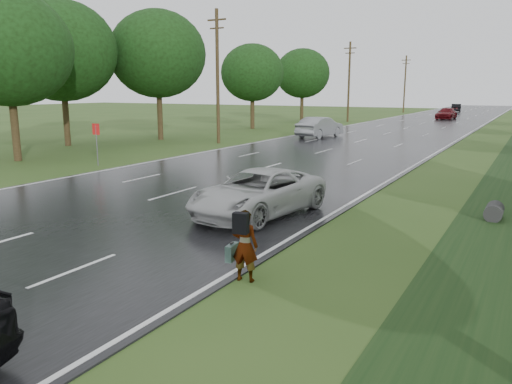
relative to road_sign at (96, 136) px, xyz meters
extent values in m
cube|color=black|center=(8.50, 33.00, -1.62)|extent=(14.00, 180.00, 0.04)
cube|color=silver|center=(15.25, 33.00, -1.60)|extent=(0.12, 180.00, 0.01)
cube|color=silver|center=(1.75, 33.00, -1.60)|extent=(0.12, 180.00, 0.01)
cube|color=silver|center=(8.50, 33.00, -1.60)|extent=(0.12, 180.00, 0.01)
cube|color=black|center=(20.00, 8.00, -1.64)|extent=(2.20, 120.00, 0.01)
cylinder|color=#2D2D2D|center=(20.00, -2.00, -1.39)|extent=(0.56, 1.00, 0.56)
cylinder|color=slate|center=(0.00, 0.00, -0.54)|extent=(0.06, 0.06, 2.20)
cube|color=red|center=(0.00, 0.00, 0.36)|extent=(0.50, 0.04, 0.60)
cylinder|color=#362A16|center=(-0.70, 13.00, 3.36)|extent=(0.26, 0.26, 10.00)
cube|color=#362A16|center=(-0.70, 13.00, 7.56)|extent=(1.60, 0.12, 0.12)
cube|color=#362A16|center=(-0.70, 13.00, 6.96)|extent=(1.20, 0.10, 0.10)
cylinder|color=#362A16|center=(-0.70, 43.00, 3.36)|extent=(0.26, 0.26, 10.00)
cube|color=#362A16|center=(-0.70, 43.00, 7.56)|extent=(1.60, 0.12, 0.12)
cube|color=#362A16|center=(-0.70, 43.00, 6.96)|extent=(1.20, 0.10, 0.10)
cylinder|color=#362A16|center=(-0.70, 73.00, 3.36)|extent=(0.26, 0.26, 10.00)
cube|color=#362A16|center=(-0.70, 73.00, 7.56)|extent=(1.60, 0.12, 0.12)
cube|color=#362A16|center=(-0.70, 73.00, 6.96)|extent=(1.20, 0.10, 0.10)
cylinder|color=#362A16|center=(-5.50, -1.00, 0.20)|extent=(0.44, 0.44, 3.68)
ellipsoid|color=black|center=(-5.50, -1.00, 4.74)|extent=(7.20, 7.20, 6.48)
cylinder|color=#362A16|center=(-6.50, 13.00, 0.36)|extent=(0.44, 0.44, 4.00)
ellipsoid|color=black|center=(-6.50, 13.00, 5.28)|extent=(7.80, 7.80, 7.02)
cylinder|color=#362A16|center=(-5.70, 27.00, 0.04)|extent=(0.44, 0.44, 3.36)
ellipsoid|color=black|center=(-5.70, 27.00, 4.19)|extent=(6.60, 6.60, 5.94)
cylinder|color=#362A16|center=(-9.50, 6.00, 0.28)|extent=(0.44, 0.44, 3.84)
ellipsoid|color=black|center=(-9.50, 6.00, 5.20)|extent=(8.00, 8.00, 7.20)
cylinder|color=#362A16|center=(-6.30, 41.00, 0.12)|extent=(0.44, 0.44, 3.52)
ellipsoid|color=black|center=(-6.30, 41.00, 4.50)|extent=(7.00, 7.00, 6.30)
imported|color=#A5998C|center=(15.70, -10.53, -0.84)|extent=(0.64, 0.48, 1.60)
cube|color=black|center=(15.74, -10.76, -0.27)|extent=(0.35, 0.24, 0.45)
cube|color=#38514C|center=(15.35, -10.50, -1.05)|extent=(0.22, 0.47, 0.36)
cube|color=black|center=(15.35, -10.50, -0.84)|extent=(0.07, 0.15, 0.03)
imported|color=silver|center=(13.13, -5.35, -0.86)|extent=(3.14, 5.62, 1.48)
imported|color=gray|center=(4.46, 21.08, -0.72)|extent=(2.54, 5.52, 1.75)
imported|color=maroon|center=(9.50, 54.99, -0.84)|extent=(2.44, 5.39, 1.53)
imported|color=black|center=(7.50, 78.39, -0.85)|extent=(2.12, 4.71, 1.50)
camera|label=1|loc=(21.01, -19.41, 2.48)|focal=35.00mm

